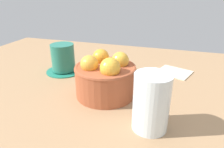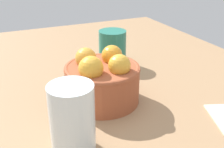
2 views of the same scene
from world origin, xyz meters
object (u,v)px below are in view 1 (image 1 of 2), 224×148
at_px(terracotta_bowl, 105,77).
at_px(water_glass, 151,102).
at_px(coffee_cup, 63,59).
at_px(folded_napkin, 174,72).

distance_m(terracotta_bowl, water_glass, 0.16).
distance_m(coffee_cup, folded_napkin, 0.35).
height_order(terracotta_bowl, coffee_cup, terracotta_bowl).
bearing_deg(coffee_cup, folded_napkin, -164.26).
bearing_deg(folded_napkin, coffee_cup, 15.74).
relative_size(water_glass, folded_napkin, 1.15).
xyz_separation_m(terracotta_bowl, folded_napkin, (-0.16, -0.19, -0.05)).
bearing_deg(folded_napkin, terracotta_bowl, 50.44).
xyz_separation_m(coffee_cup, water_glass, (-0.30, 0.20, 0.01)).
height_order(coffee_cup, water_glass, water_glass).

